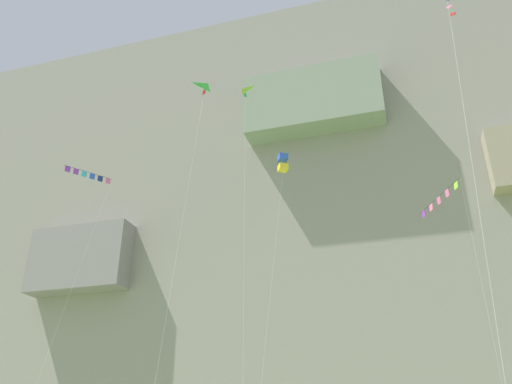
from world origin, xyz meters
name	(u,v)px	position (x,y,z in m)	size (l,w,h in m)	color
cliff_face	(334,224)	(-0.04, 61.01, 30.28)	(180.00, 24.94, 60.53)	gray
kite_box_upper_right	(283,163)	(-1.76, 38.76, 28.14)	(2.63, 4.72, 29.11)	blue
kite_banner_far_right	(87,183)	(-22.31, 36.00, 27.62)	(4.49, 4.33, 28.89)	black
kite_delta_far_left	(242,104)	(-4.61, 34.19, 32.74)	(1.71, 1.73, 34.32)	#8CCC33
kite_delta_low_left	(206,96)	(-6.68, 30.11, 31.29)	(2.20, 5.50, 32.35)	green
kite_banner_high_right	(441,206)	(12.39, 39.30, 21.85)	(3.66, 6.87, 22.83)	black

